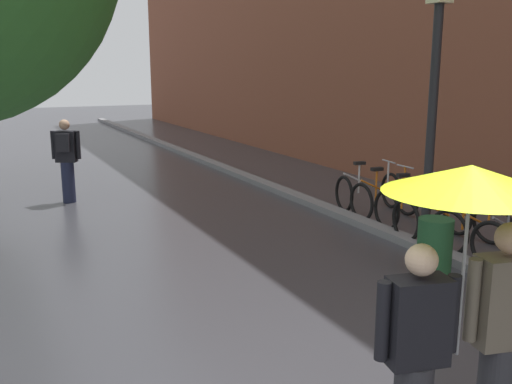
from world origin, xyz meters
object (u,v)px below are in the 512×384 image
Objects in this scene: parked_bicycle_3 at (411,206)px; pedestrian_walking_midground at (66,159)px; parked_bicycle_5 at (368,191)px; couple_under_umbrella at (465,272)px; street_lamp_post at (433,104)px; parked_bicycle_4 at (385,198)px; parked_bicycle_1 at (471,226)px; litter_bin at (434,251)px; parked_bicycle_2 at (432,216)px.

parked_bicycle_3 is 0.66× the size of pedestrian_walking_midground.
parked_bicycle_5 is 0.56× the size of couple_under_umbrella.
street_lamp_post is (-1.31, -1.75, 1.88)m from parked_bicycle_3.
parked_bicycle_4 is 0.65× the size of pedestrian_walking_midground.
street_lamp_post reaches higher than parked_bicycle_1.
couple_under_umbrella is at bearing -82.60° from pedestrian_walking_midground.
street_lamp_post is 4.48× the size of litter_bin.
parked_bicycle_3 is at bearing -87.86° from parked_bicycle_4.
parked_bicycle_1 and parked_bicycle_3 have the same top height.
street_lamp_post reaches higher than parked_bicycle_4.
parked_bicycle_1 is 0.55× the size of couple_under_umbrella.
street_lamp_post is (2.51, 3.06, 0.86)m from couple_under_umbrella.
parked_bicycle_5 is at bearing 86.29° from parked_bicycle_3.
parked_bicycle_2 is 1.33× the size of litter_bin.
parked_bicycle_2 is at bearing 48.43° from couple_under_umbrella.
litter_bin is (-1.48, -0.79, 0.05)m from parked_bicycle_1.
street_lamp_post is at bearing -126.81° from parked_bicycle_3.
couple_under_umbrella is at bearing -128.46° from parked_bicycle_3.
pedestrian_walking_midground reaches higher than parked_bicycle_4.
parked_bicycle_2 is 0.67× the size of pedestrian_walking_midground.
parked_bicycle_4 is 0.66m from parked_bicycle_5.
couple_under_umbrella reaches higher than parked_bicycle_1.
parked_bicycle_3 is 1.02× the size of parked_bicycle_4.
parked_bicycle_1 and parked_bicycle_4 have the same top height.
parked_bicycle_1 is at bearing -92.90° from parked_bicycle_5.
parked_bicycle_4 is 0.52× the size of couple_under_umbrella.
street_lamp_post reaches higher than parked_bicycle_5.
parked_bicycle_3 is at bearing -93.71° from parked_bicycle_5.
parked_bicycle_2 is 1.03× the size of parked_bicycle_4.
couple_under_umbrella is 9.45m from pedestrian_walking_midground.
parked_bicycle_4 is 3.33m from street_lamp_post.
parked_bicycle_2 is at bearing -96.73° from parked_bicycle_5.
parked_bicycle_2 is at bearing -95.25° from parked_bicycle_4.
parked_bicycle_1 reaches higher than litter_bin.
couple_under_umbrella is (-3.82, -4.81, 1.02)m from parked_bicycle_3.
parked_bicycle_3 is 0.69m from parked_bicycle_4.
parked_bicycle_3 is (0.15, 0.67, 0.00)m from parked_bicycle_2.
parked_bicycle_5 is (0.09, 1.33, 0.00)m from parked_bicycle_3.
parked_bicycle_5 is at bearing 57.55° from couple_under_umbrella.
pedestrian_walking_midground is at bearing 133.11° from parked_bicycle_2.
litter_bin is (-0.22, -0.43, -1.83)m from street_lamp_post.
parked_bicycle_3 is (0.05, 1.38, 0.00)m from parked_bicycle_1.
parked_bicycle_3 is 6.80m from pedestrian_walking_midground.
parked_bicycle_4 is (-0.03, 0.68, 0.00)m from parked_bicycle_3.
street_lamp_post reaches higher than parked_bicycle_3.
parked_bicycle_4 is 1.29× the size of litter_bin.
couple_under_umbrella reaches higher than parked_bicycle_5.
litter_bin is at bearing -116.88° from street_lamp_post.
couple_under_umbrella is at bearing -131.57° from parked_bicycle_2.
parked_bicycle_4 is (0.03, 2.07, 0.00)m from parked_bicycle_1.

